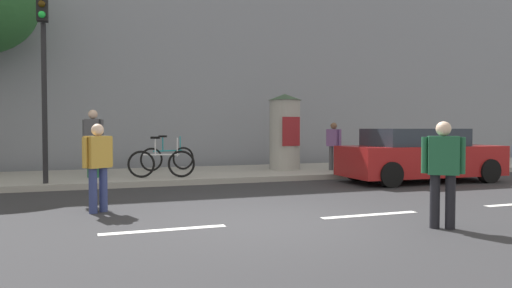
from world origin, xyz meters
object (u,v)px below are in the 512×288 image
at_px(pedestrian_with_backpack, 334,143).
at_px(traffic_light, 43,54).
at_px(pedestrian_in_red_top, 98,161).
at_px(pedestrian_tallest, 93,138).
at_px(poster_column, 285,131).
at_px(bicycle_leaning, 168,158).
at_px(pedestrian_in_dark_shirt, 443,167).
at_px(bicycle_upright, 161,163).
at_px(parked_car_silver, 419,156).

bearing_deg(pedestrian_with_backpack, traffic_light, -174.17).
relative_size(traffic_light, pedestrian_in_red_top, 2.95).
bearing_deg(pedestrian_tallest, pedestrian_with_backpack, -2.22).
xyz_separation_m(poster_column, pedestrian_tallest, (-5.78, -0.61, -0.16)).
height_order(poster_column, bicycle_leaning, poster_column).
bearing_deg(pedestrian_in_dark_shirt, bicycle_leaning, 105.84).
distance_m(pedestrian_in_red_top, bicycle_leaning, 6.39).
bearing_deg(poster_column, pedestrian_with_backpack, -34.66).
relative_size(poster_column, pedestrian_tallest, 1.33).
xyz_separation_m(bicycle_upright, parked_car_silver, (6.67, -2.02, 0.17)).
bearing_deg(pedestrian_in_red_top, traffic_light, 108.23).
bearing_deg(pedestrian_tallest, bicycle_leaning, 33.61).
height_order(traffic_light, pedestrian_in_dark_shirt, traffic_light).
distance_m(traffic_light, pedestrian_tallest, 2.51).
xyz_separation_m(pedestrian_tallest, pedestrian_with_backpack, (7.05, -0.27, -0.21)).
relative_size(pedestrian_in_dark_shirt, pedestrian_in_red_top, 1.01).
xyz_separation_m(pedestrian_tallest, bicycle_leaning, (2.18, 1.45, -0.67)).
bearing_deg(pedestrian_with_backpack, pedestrian_in_dark_shirt, -107.45).
height_order(poster_column, pedestrian_in_dark_shirt, poster_column).
height_order(traffic_light, parked_car_silver, traffic_light).
xyz_separation_m(pedestrian_in_dark_shirt, pedestrian_with_backpack, (2.30, 7.32, 0.10)).
relative_size(pedestrian_in_dark_shirt, bicycle_upright, 0.90).
distance_m(pedestrian_tallest, bicycle_leaning, 2.70).
xyz_separation_m(traffic_light, parked_car_silver, (9.44, -1.53, -2.47)).
relative_size(pedestrian_in_dark_shirt, pedestrian_tallest, 0.86).
bearing_deg(pedestrian_in_dark_shirt, pedestrian_tallest, 122.00).
distance_m(pedestrian_tallest, pedestrian_with_backpack, 7.06).
height_order(pedestrian_tallest, pedestrian_with_backpack, pedestrian_tallest).
relative_size(pedestrian_tallest, bicycle_upright, 1.04).
distance_m(traffic_light, pedestrian_with_backpack, 8.45).
bearing_deg(traffic_light, pedestrian_in_dark_shirt, -48.10).
bearing_deg(poster_column, bicycle_leaning, 166.80).
height_order(traffic_light, pedestrian_in_red_top, traffic_light).
bearing_deg(bicycle_leaning, pedestrian_in_red_top, -109.40).
bearing_deg(bicycle_leaning, bicycle_upright, -103.18).
height_order(pedestrian_with_backpack, bicycle_upright, pedestrian_with_backpack).
distance_m(pedestrian_tallest, parked_car_silver, 8.79).
bearing_deg(parked_car_silver, poster_column, 128.62).
xyz_separation_m(poster_column, parked_car_silver, (2.59, -3.24, -0.66)).
height_order(pedestrian_with_backpack, parked_car_silver, pedestrian_with_backpack).
distance_m(bicycle_upright, parked_car_silver, 6.97).
bearing_deg(poster_column, pedestrian_in_red_top, -137.84).
distance_m(poster_column, bicycle_upright, 4.34).
bearing_deg(pedestrian_in_dark_shirt, pedestrian_in_red_top, 147.10).
xyz_separation_m(traffic_light, poster_column, (6.85, 1.71, -1.81)).
bearing_deg(pedestrian_with_backpack, bicycle_leaning, 160.50).
height_order(poster_column, pedestrian_in_red_top, poster_column).
distance_m(pedestrian_in_dark_shirt, pedestrian_with_backpack, 7.68).
bearing_deg(pedestrian_in_red_top, pedestrian_with_backpack, 31.57).
relative_size(poster_column, pedestrian_with_backpack, 1.62).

